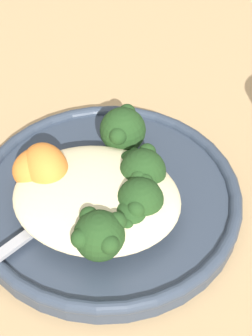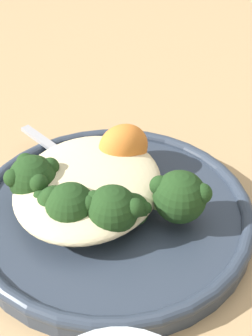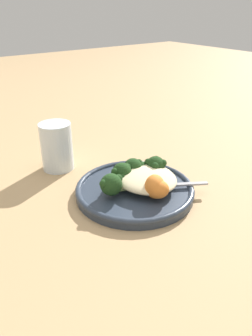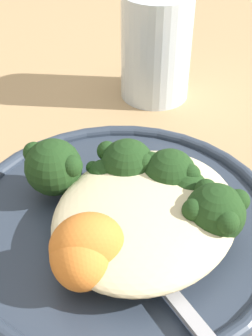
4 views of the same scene
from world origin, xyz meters
The scene contains 12 objects.
ground_plane centered at (0.00, 0.00, 0.00)m, with size 4.00×4.00×0.00m, color tan.
plate centered at (-0.01, 0.01, 0.01)m, with size 0.24×0.24×0.02m.
quinoa_mound centered at (-0.01, 0.03, 0.04)m, with size 0.14×0.12×0.03m, color beige.
broccoli_stalk_0 centered at (-0.02, 0.07, 0.04)m, with size 0.06×0.09×0.04m.
broccoli_stalk_1 centered at (-0.03, 0.04, 0.03)m, with size 0.08×0.05×0.03m.
broccoli_stalk_2 centered at (-0.04, 0.03, 0.04)m, with size 0.10×0.05×0.04m.
broccoli_stalk_3 centered at (-0.03, 0.00, 0.04)m, with size 0.10×0.07×0.04m.
broccoli_stalk_4 centered at (-0.02, 0.00, 0.03)m, with size 0.07×0.07×0.03m.
broccoli_stalk_5 centered at (-0.01, -0.04, 0.04)m, with size 0.05×0.12×0.04m.
sweet_potato_chunk_0 centered at (0.04, 0.02, 0.04)m, with size 0.05×0.04×0.04m, color orange.
sweet_potato_chunk_1 centered at (0.05, 0.02, 0.04)m, with size 0.05×0.04×0.04m, color orange.
spoon centered at (0.03, 0.06, 0.03)m, with size 0.07×0.11×0.01m.
Camera 2 is at (-0.29, -0.09, 0.28)m, focal length 50.00 mm.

